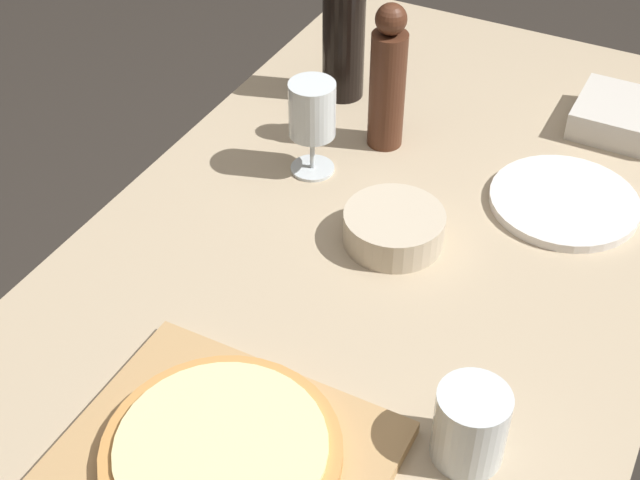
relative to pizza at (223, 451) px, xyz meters
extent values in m
cube|color=tan|center=(0.00, 0.33, -0.04)|extent=(0.82, 1.65, 0.03)
cylinder|color=brown|center=(-0.35, 1.10, -0.42)|extent=(0.06, 0.06, 0.72)
cube|color=tan|center=(0.00, 0.00, -0.02)|extent=(0.35, 0.29, 0.02)
cylinder|color=#C68947|center=(0.00, 0.00, 0.00)|extent=(0.27, 0.27, 0.02)
cylinder|color=beige|center=(0.00, 0.00, 0.01)|extent=(0.24, 0.24, 0.01)
cylinder|color=black|center=(-0.23, 0.77, 0.08)|extent=(0.07, 0.07, 0.21)
cylinder|color=#4C2819|center=(-0.10, 0.66, 0.07)|extent=(0.06, 0.06, 0.20)
sphere|color=#4C2819|center=(-0.10, 0.66, 0.19)|extent=(0.05, 0.05, 0.05)
cylinder|color=silver|center=(-0.17, 0.54, -0.03)|extent=(0.07, 0.07, 0.00)
cylinder|color=silver|center=(-0.17, 0.54, 0.01)|extent=(0.01, 0.01, 0.06)
cylinder|color=silver|center=(-0.17, 0.54, 0.08)|extent=(0.07, 0.07, 0.09)
cylinder|color=beige|center=(0.01, 0.44, -0.01)|extent=(0.15, 0.15, 0.05)
cylinder|color=silver|center=(0.23, 0.14, 0.02)|extent=(0.08, 0.08, 0.10)
cylinder|color=white|center=(0.21, 0.64, -0.02)|extent=(0.22, 0.22, 0.01)
cube|color=beige|center=(0.23, 0.89, -0.01)|extent=(0.15, 0.15, 0.05)
camera|label=1|loc=(0.36, -0.47, 0.81)|focal=50.00mm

